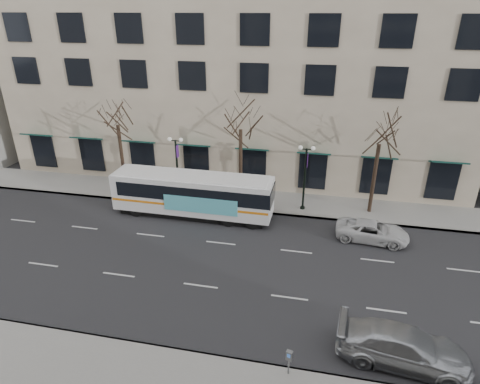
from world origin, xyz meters
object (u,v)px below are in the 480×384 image
(lamp_post_left, at_px, (177,165))
(white_pickup, at_px, (372,231))
(tree_far_left, at_px, (116,113))
(lamp_post_right, at_px, (305,175))
(tree_far_mid, at_px, (241,117))
(pay_station, at_px, (289,358))
(city_bus, at_px, (194,194))
(silver_car, at_px, (403,347))
(tree_far_right, at_px, (381,131))

(lamp_post_left, relative_size, white_pickup, 1.10)
(tree_far_left, distance_m, lamp_post_right, 15.48)
(tree_far_mid, bearing_deg, pay_station, -71.49)
(white_pickup, bearing_deg, city_bus, 90.81)
(silver_car, bearing_deg, city_bus, 55.06)
(tree_far_left, height_order, lamp_post_right, tree_far_left)
(tree_far_mid, bearing_deg, lamp_post_left, -173.15)
(tree_far_left, bearing_deg, lamp_post_right, -2.29)
(tree_far_right, bearing_deg, lamp_post_right, -173.15)
(tree_far_right, bearing_deg, white_pickup, -92.53)
(tree_far_right, relative_size, lamp_post_right, 1.55)
(tree_far_left, relative_size, city_bus, 0.70)
(lamp_post_left, height_order, silver_car, lamp_post_left)
(lamp_post_left, height_order, white_pickup, lamp_post_left)
(tree_far_left, distance_m, silver_car, 25.47)
(lamp_post_right, height_order, pay_station, lamp_post_right)
(city_bus, xyz_separation_m, white_pickup, (12.74, -1.00, -1.10))
(tree_far_left, height_order, silver_car, tree_far_left)
(tree_far_mid, bearing_deg, white_pickup, -22.16)
(tree_far_mid, distance_m, tree_far_right, 10.01)
(silver_car, distance_m, pay_station, 5.13)
(lamp_post_left, xyz_separation_m, white_pickup, (14.81, -3.40, -2.28))
(city_bus, distance_m, silver_car, 17.37)
(silver_car, xyz_separation_m, white_pickup, (-0.39, 10.35, -0.16))
(tree_far_mid, height_order, white_pickup, tree_far_mid)
(tree_far_left, height_order, pay_station, tree_far_left)
(lamp_post_left, bearing_deg, silver_car, -42.13)
(lamp_post_left, relative_size, lamp_post_right, 1.00)
(tree_far_right, relative_size, pay_station, 6.48)
(silver_car, relative_size, pay_station, 4.56)
(lamp_post_right, relative_size, city_bus, 0.44)
(lamp_post_right, height_order, white_pickup, lamp_post_right)
(lamp_post_left, bearing_deg, tree_far_left, 173.17)
(lamp_post_right, height_order, city_bus, lamp_post_right)
(tree_far_right, bearing_deg, pay_station, -105.83)
(lamp_post_left, bearing_deg, tree_far_mid, 6.85)
(tree_far_left, relative_size, pay_station, 6.70)
(pay_station, bearing_deg, white_pickup, 86.05)
(lamp_post_right, bearing_deg, lamp_post_left, 180.00)
(tree_far_right, height_order, pay_station, tree_far_right)
(tree_far_left, relative_size, silver_car, 1.47)
(tree_far_right, xyz_separation_m, white_pickup, (-0.18, -4.00, -5.76))
(lamp_post_right, distance_m, white_pickup, 6.32)
(tree_far_right, relative_size, city_bus, 0.68)
(tree_far_left, height_order, white_pickup, tree_far_left)
(lamp_post_right, bearing_deg, pay_station, -88.51)
(tree_far_right, height_order, lamp_post_left, tree_far_right)
(lamp_post_left, bearing_deg, pay_station, -56.25)
(tree_far_left, xyz_separation_m, city_bus, (7.09, -3.00, -4.94))
(tree_far_right, bearing_deg, tree_far_left, 180.00)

